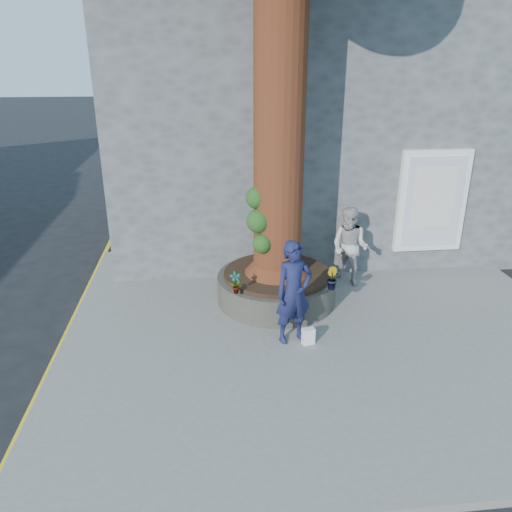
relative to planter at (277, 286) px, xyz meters
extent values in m
plane|color=black|center=(-0.80, -2.00, -0.41)|extent=(120.00, 120.00, 0.00)
cube|color=slate|center=(0.70, -1.00, -0.35)|extent=(9.00, 8.00, 0.12)
cube|color=yellow|center=(-3.85, -1.00, -0.41)|extent=(0.10, 30.00, 0.01)
cube|color=#4F5255|center=(1.70, 5.20, 2.59)|extent=(10.00, 8.00, 6.00)
cube|color=white|center=(3.50, 1.14, 1.29)|extent=(1.50, 0.12, 2.20)
cube|color=silver|center=(3.50, 1.08, 1.29)|extent=(1.25, 0.04, 1.95)
cube|color=silver|center=(3.50, 1.06, 1.39)|extent=(0.90, 0.02, 1.30)
cylinder|color=black|center=(0.00, 0.00, -0.03)|extent=(2.30, 2.30, 0.52)
cylinder|color=black|center=(0.00, 0.00, 0.27)|extent=(2.04, 2.04, 0.08)
cylinder|color=#472211|center=(0.00, 0.00, 4.06)|extent=(0.90, 0.90, 7.50)
cone|color=#472211|center=(0.00, 0.00, 0.66)|extent=(1.24, 1.24, 0.70)
sphere|color=#164216|center=(-0.38, -0.20, 1.41)|extent=(0.44, 0.44, 0.44)
sphere|color=#164216|center=(-0.32, -0.30, 1.01)|extent=(0.36, 0.36, 0.36)
sphere|color=#164216|center=(-0.40, -0.08, 1.81)|extent=(0.40, 0.40, 0.40)
imported|color=#171B40|center=(0.05, -1.50, 0.59)|extent=(0.74, 0.60, 1.76)
imported|color=#B6B3AF|center=(1.60, 0.60, 0.53)|extent=(1.01, 1.00, 1.64)
cube|color=white|center=(0.29, -1.66, -0.15)|extent=(0.22, 0.16, 0.28)
imported|color=gray|center=(-0.85, -0.85, 0.51)|extent=(0.25, 0.20, 0.40)
imported|color=gray|center=(0.85, -0.85, 0.51)|extent=(0.25, 0.25, 0.40)
imported|color=gray|center=(0.14, 0.18, 0.48)|extent=(0.26, 0.26, 0.34)
imported|color=gray|center=(0.42, 0.61, 0.44)|extent=(0.27, 0.29, 0.26)
camera|label=1|loc=(-1.34, -8.71, 4.15)|focal=35.00mm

